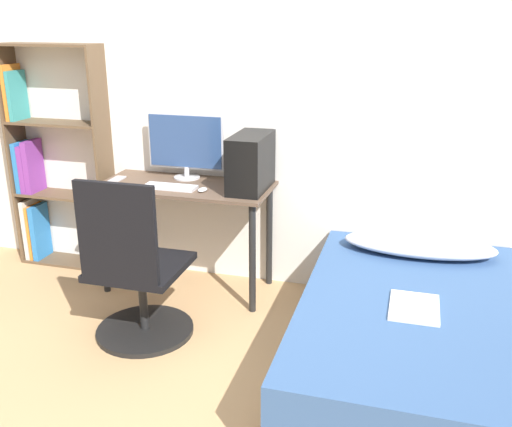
{
  "coord_description": "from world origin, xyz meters",
  "views": [
    {
      "loc": [
        0.96,
        -2.14,
        1.8
      ],
      "look_at": [
        0.13,
        0.79,
        0.75
      ],
      "focal_mm": 40.0,
      "sensor_mm": 36.0,
      "label": 1
    }
  ],
  "objects_px": {
    "bookshelf": "(46,168)",
    "office_chair": "(136,281)",
    "monitor": "(186,144)",
    "pc_tower": "(251,162)",
    "keyboard": "(170,187)",
    "bed": "(413,339)"
  },
  "relations": [
    {
      "from": "office_chair",
      "to": "pc_tower",
      "type": "height_order",
      "value": "pc_tower"
    },
    {
      "from": "bookshelf",
      "to": "keyboard",
      "type": "distance_m",
      "value": 1.14
    },
    {
      "from": "monitor",
      "to": "keyboard",
      "type": "distance_m",
      "value": 0.35
    },
    {
      "from": "bookshelf",
      "to": "keyboard",
      "type": "relative_size",
      "value": 4.7
    },
    {
      "from": "bookshelf",
      "to": "bed",
      "type": "bearing_deg",
      "value": -16.57
    },
    {
      "from": "office_chair",
      "to": "bed",
      "type": "distance_m",
      "value": 1.55
    },
    {
      "from": "keyboard",
      "to": "bed",
      "type": "bearing_deg",
      "value": -19.13
    },
    {
      "from": "office_chair",
      "to": "monitor",
      "type": "distance_m",
      "value": 1.07
    },
    {
      "from": "monitor",
      "to": "pc_tower",
      "type": "xyz_separation_m",
      "value": [
        0.5,
        -0.14,
        -0.06
      ]
    },
    {
      "from": "bed",
      "to": "keyboard",
      "type": "relative_size",
      "value": 5.28
    },
    {
      "from": "bed",
      "to": "pc_tower",
      "type": "distance_m",
      "value": 1.45
    },
    {
      "from": "monitor",
      "to": "pc_tower",
      "type": "distance_m",
      "value": 0.52
    },
    {
      "from": "office_chair",
      "to": "monitor",
      "type": "xyz_separation_m",
      "value": [
        -0.03,
        0.87,
        0.61
      ]
    },
    {
      "from": "pc_tower",
      "to": "keyboard",
      "type": "bearing_deg",
      "value": -165.92
    },
    {
      "from": "office_chair",
      "to": "monitor",
      "type": "bearing_deg",
      "value": 91.86
    },
    {
      "from": "monitor",
      "to": "keyboard",
      "type": "height_order",
      "value": "monitor"
    },
    {
      "from": "bed",
      "to": "bookshelf",
      "type": "bearing_deg",
      "value": 163.43
    },
    {
      "from": "bookshelf",
      "to": "office_chair",
      "type": "distance_m",
      "value": 1.48
    },
    {
      "from": "keyboard",
      "to": "pc_tower",
      "type": "relative_size",
      "value": 0.79
    },
    {
      "from": "pc_tower",
      "to": "office_chair",
      "type": "bearing_deg",
      "value": -122.78
    },
    {
      "from": "office_chair",
      "to": "keyboard",
      "type": "height_order",
      "value": "office_chair"
    },
    {
      "from": "bookshelf",
      "to": "office_chair",
      "type": "xyz_separation_m",
      "value": [
        1.15,
        -0.86,
        -0.37
      ]
    }
  ]
}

